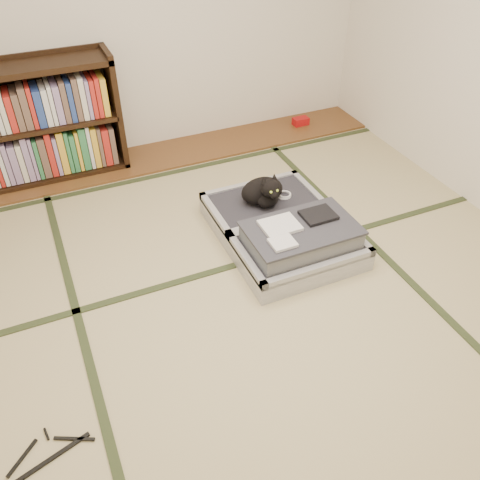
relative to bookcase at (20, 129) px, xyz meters
name	(u,v)px	position (x,y,z in m)	size (l,w,h in m)	color
floor	(256,307)	(1.06, -2.07, -0.45)	(4.50, 4.50, 0.00)	tan
wood_strip	(160,156)	(1.06, -0.07, -0.44)	(4.00, 0.50, 0.02)	brown
red_item	(301,121)	(2.49, -0.04, -0.40)	(0.15, 0.09, 0.07)	#AD0D0F
room_shell	(262,67)	(1.06, -2.07, 1.01)	(4.50, 4.50, 4.50)	white
tatami_borders	(225,258)	(1.06, -1.57, -0.45)	(4.00, 4.50, 0.01)	#2D381E
bookcase	(20,129)	(0.00, 0.00, 0.00)	(1.54, 0.35, 0.99)	black
suitcase	(284,230)	(1.50, -1.59, -0.34)	(0.81, 1.08, 0.32)	#B8B9BE
cat	(264,191)	(1.48, -1.30, -0.19)	(0.36, 0.36, 0.29)	black
cable_coil	(284,195)	(1.66, -1.27, -0.28)	(0.11, 0.11, 0.03)	white
hanger	(49,453)	(-0.21, -2.53, -0.44)	(0.40, 0.24, 0.01)	black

